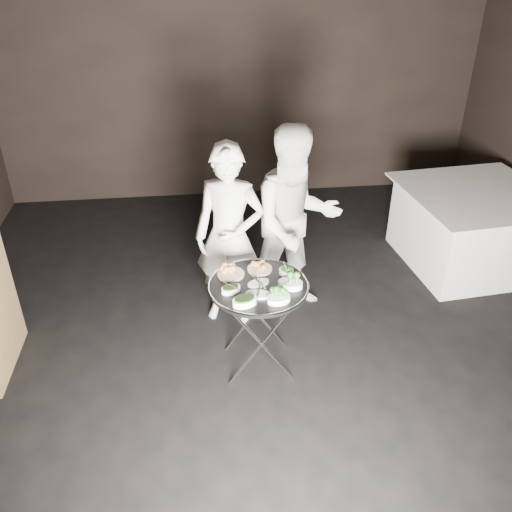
{
  "coord_description": "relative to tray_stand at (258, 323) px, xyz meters",
  "views": [
    {
      "loc": [
        -0.61,
        -3.29,
        3.06
      ],
      "look_at": [
        -0.19,
        0.2,
        0.95
      ],
      "focal_mm": 38.0,
      "sensor_mm": 36.0,
      "label": 1
    }
  ],
  "objects": [
    {
      "name": "waiter_left",
      "position": [
        -0.16,
        0.69,
        0.4
      ],
      "size": [
        0.7,
        0.56,
        1.66
      ],
      "primitive_type": "imported",
      "rotation": [
        0.0,
        0.0,
        -0.31
      ],
      "color": "silver",
      "rests_on": "floor"
    },
    {
      "name": "asparagus_plate_a",
      "position": [
        0.0,
        0.01,
        0.37
      ],
      "size": [
        0.2,
        0.16,
        0.04
      ],
      "rotation": [
        0.0,
        0.0,
        0.38
      ],
      "color": "white",
      "rests_on": "serving_tray"
    },
    {
      "name": "floor",
      "position": [
        0.19,
        -0.05,
        -0.45
      ],
      "size": [
        6.0,
        7.0,
        0.05
      ],
      "primitive_type": "cube",
      "color": "black",
      "rests_on": "ground"
    },
    {
      "name": "waiter_right",
      "position": [
        0.42,
        0.8,
        0.44
      ],
      "size": [
        0.96,
        0.81,
        1.75
      ],
      "primitive_type": "imported",
      "rotation": [
        0.0,
        0.0,
        0.19
      ],
      "color": "silver",
      "rests_on": "floor"
    },
    {
      "name": "broccoli_bowl_a",
      "position": [
        0.23,
        -0.05,
        0.39
      ],
      "size": [
        0.22,
        0.18,
        0.08
      ],
      "rotation": [
        0.0,
        0.0,
        -0.29
      ],
      "color": "white",
      "rests_on": "serving_tray"
    },
    {
      "name": "tray_stand",
      "position": [
        0.0,
        0.0,
        0.0
      ],
      "size": [
        0.52,
        0.44,
        0.77
      ],
      "rotation": [
        0.0,
        0.0,
        -0.14
      ],
      "color": "silver",
      "rests_on": "floor"
    },
    {
      "name": "wall_back",
      "position": [
        0.19,
        3.47,
        1.07
      ],
      "size": [
        6.0,
        0.05,
        3.0
      ],
      "primitive_type": "cube",
      "color": "black",
      "rests_on": "floor"
    },
    {
      "name": "spinach_bowl_b",
      "position": [
        -0.13,
        -0.23,
        0.39
      ],
      "size": [
        0.22,
        0.18,
        0.08
      ],
      "rotation": [
        0.0,
        0.0,
        0.37
      ],
      "color": "white",
      "rests_on": "serving_tray"
    },
    {
      "name": "greens_bowl",
      "position": [
        0.23,
        0.13,
        0.38
      ],
      "size": [
        0.11,
        0.11,
        0.07
      ],
      "rotation": [
        0.0,
        0.0,
        -0.2
      ],
      "color": "white",
      "rests_on": "serving_tray"
    },
    {
      "name": "dining_table",
      "position": [
        2.41,
        1.35,
        -0.02
      ],
      "size": [
        1.42,
        1.42,
        0.81
      ],
      "rotation": [
        0.0,
        0.0,
        0.09
      ],
      "color": "white",
      "rests_on": "floor"
    },
    {
      "name": "asparagus_plate_b",
      "position": [
        -0.02,
        -0.14,
        0.37
      ],
      "size": [
        0.21,
        0.15,
        0.04
      ],
      "rotation": [
        0.0,
        0.0,
        -0.27
      ],
      "color": "white",
      "rests_on": "serving_tray"
    },
    {
      "name": "serving_utensils",
      "position": [
        0.02,
        0.07,
        0.4
      ],
      "size": [
        0.58,
        0.42,
        0.01
      ],
      "color": "silver",
      "rests_on": "serving_tray"
    },
    {
      "name": "spinach_bowl_a",
      "position": [
        -0.21,
        -0.06,
        0.38
      ],
      "size": [
        0.18,
        0.15,
        0.06
      ],
      "rotation": [
        0.0,
        0.0,
        0.41
      ],
      "color": "white",
      "rests_on": "serving_tray"
    },
    {
      "name": "potato_plate_a",
      "position": [
        -0.19,
        0.16,
        0.39
      ],
      "size": [
        0.21,
        0.21,
        0.08
      ],
      "rotation": [
        0.0,
        0.0,
        -0.08
      ],
      "color": "beige",
      "rests_on": "serving_tray"
    },
    {
      "name": "serving_tray",
      "position": [
        -0.0,
        0.0,
        0.34
      ],
      "size": [
        0.77,
        0.77,
        0.04
      ],
      "color": "black",
      "rests_on": "tray_stand"
    },
    {
      "name": "potato_plate_b",
      "position": [
        0.04,
        0.21,
        0.39
      ],
      "size": [
        0.2,
        0.2,
        0.07
      ],
      "rotation": [
        0.0,
        0.0,
        0.31
      ],
      "color": "beige",
      "rests_on": "serving_tray"
    },
    {
      "name": "broccoli_bowl_b",
      "position": [
        0.12,
        -0.22,
        0.39
      ],
      "size": [
        0.2,
        0.16,
        0.07
      ],
      "rotation": [
        0.0,
        0.0,
        0.24
      ],
      "color": "white",
      "rests_on": "serving_tray"
    }
  ]
}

